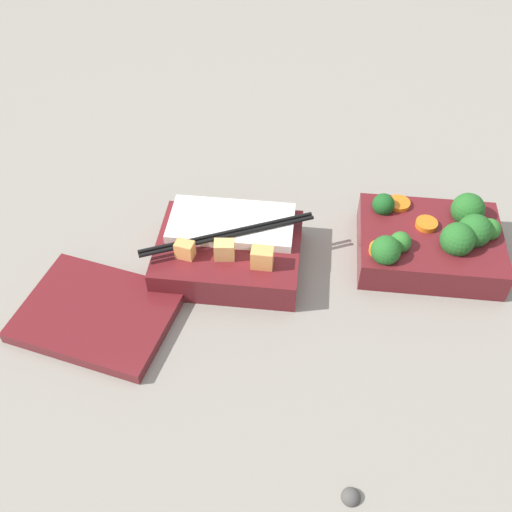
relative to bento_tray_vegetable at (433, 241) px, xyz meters
name	(u,v)px	position (x,y,z in m)	size (l,w,h in m)	color
ground_plane	(323,263)	(0.14, 0.03, -0.03)	(3.00, 3.00, 0.00)	gray
bento_tray_vegetable	(433,241)	(0.00, 0.00, 0.00)	(0.18, 0.14, 0.08)	maroon
bento_tray_rice	(229,250)	(0.26, 0.04, 0.00)	(0.21, 0.14, 0.07)	maroon
bento_lid	(97,314)	(0.41, 0.15, -0.02)	(0.18, 0.14, 0.02)	maroon
pebble_0	(351,495)	(0.10, 0.34, -0.02)	(0.02, 0.02, 0.02)	#474442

